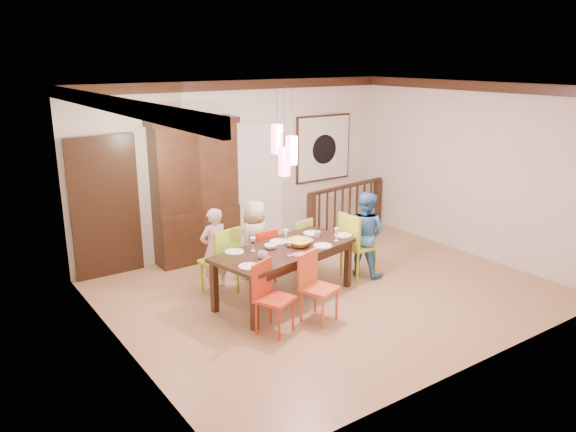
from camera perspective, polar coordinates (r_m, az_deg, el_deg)
floor at (r=8.26m, az=4.21°, el=-7.57°), size 6.00×6.00×0.00m
ceiling at (r=7.58m, az=4.66°, el=12.96°), size 6.00×6.00×0.00m
wall_back at (r=9.81m, az=-4.85°, el=5.10°), size 6.00×0.00×6.00m
wall_left at (r=6.40m, az=-16.95°, el=-1.49°), size 0.00×5.00×5.00m
wall_right at (r=9.92m, az=18.04°, el=4.50°), size 0.00×5.00×5.00m
crown_molding at (r=7.58m, az=4.65°, el=12.36°), size 6.00×5.00×0.16m
panel_door at (r=8.93m, az=-18.06°, el=0.64°), size 1.04×0.07×2.24m
white_doorway at (r=10.04m, az=-2.97°, el=3.06°), size 0.97×0.05×2.22m
painting at (r=10.75m, az=3.62°, el=6.89°), size 1.25×0.06×1.25m
pendant_cluster at (r=7.38m, az=-0.38°, el=6.73°), size 0.27×0.21×1.14m
dining_table at (r=7.74m, az=-0.36°, el=-3.87°), size 2.19×1.33×0.75m
chair_far_left at (r=8.02m, az=-7.02°, el=-4.00°), size 0.52×0.52×0.99m
chair_far_mid at (r=8.40m, az=-2.78°, el=-3.59°), size 0.38×0.38×0.84m
chair_far_right at (r=8.82m, az=0.75°, el=-2.53°), size 0.46×0.46×0.86m
chair_near_left at (r=6.88m, az=-1.36°, el=-7.86°), size 0.54×0.54×0.90m
chair_near_mid at (r=7.18m, az=3.21°, el=-6.83°), size 0.51×0.51×0.90m
chair_end_right at (r=8.63m, az=7.22°, el=-2.47°), size 0.47×0.47×1.02m
china_hutch at (r=9.25m, az=-9.38°, el=2.55°), size 1.49×0.46×2.35m
balustrade at (r=10.70m, az=5.92°, el=0.77°), size 1.99×0.33×0.96m
person_far_left at (r=8.17m, az=-7.51°, el=-3.34°), size 0.46×0.32×1.22m
person_far_mid at (r=8.48m, az=-3.35°, el=-2.45°), size 0.70×0.58×1.23m
person_end_right at (r=8.68m, az=7.82°, el=-1.82°), size 0.71×0.79×1.32m
serving_bowl at (r=7.79m, az=1.15°, el=-2.73°), size 0.44×0.44×0.09m
small_bowl at (r=7.69m, az=-1.77°, el=-3.12°), size 0.20×0.20×0.06m
cup_left at (r=7.31m, az=-2.57°, el=-3.99°), size 0.16×0.16×0.10m
cup_right at (r=8.16m, az=3.01°, el=-1.87°), size 0.11×0.11×0.09m
plate_far_left at (r=7.58m, az=-5.48°, el=-3.63°), size 0.26×0.26×0.01m
plate_far_mid at (r=7.95m, az=-0.93°, el=-2.61°), size 0.26×0.26×0.01m
plate_far_right at (r=8.33m, az=2.45°, el=-1.74°), size 0.26×0.26×0.01m
plate_near_left at (r=7.05m, az=-4.00°, el=-5.13°), size 0.26×0.26×0.01m
plate_near_mid at (r=7.79m, az=3.55°, el=-3.04°), size 0.26×0.26×0.01m
plate_end_right at (r=8.27m, az=5.63°, el=-1.94°), size 0.26×0.26×0.01m
wine_glass_a at (r=7.58m, az=-3.60°, el=-2.89°), size 0.08×0.08×0.19m
wine_glass_b at (r=7.91m, az=-0.22°, el=-2.04°), size 0.08×0.08×0.19m
wine_glass_c at (r=7.39m, az=0.14°, el=-3.37°), size 0.08×0.08×0.19m
wine_glass_d at (r=8.01m, az=4.96°, el=-1.88°), size 0.08×0.08×0.19m
napkin at (r=7.44m, az=1.11°, el=-3.93°), size 0.18×0.14×0.01m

